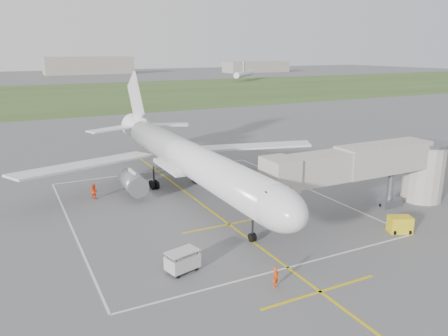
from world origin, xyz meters
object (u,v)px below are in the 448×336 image
jet_bridge (377,167)px  ramp_worker_nose (276,277)px  gpu_unit (400,225)px  baggage_cart (183,261)px  ramp_worker_wing (94,191)px  airliner (187,158)px

jet_bridge → ramp_worker_nose: jet_bridge is taller
jet_bridge → ramp_worker_nose: 20.51m
gpu_unit → baggage_cart: size_ratio=0.88×
jet_bridge → ramp_worker_nose: (-18.23, -8.53, -3.95)m
baggage_cart → ramp_worker_nose: (5.12, -5.23, -0.09)m
jet_bridge → gpu_unit: (-2.29, -5.53, -3.98)m
jet_bridge → baggage_cart: 23.90m
ramp_worker_nose → ramp_worker_wing: (-7.81, 25.96, 0.08)m
jet_bridge → baggage_cart: size_ratio=8.40×
jet_bridge → ramp_worker_wing: jet_bridge is taller
ramp_worker_nose → ramp_worker_wing: bearing=87.7°
gpu_unit → ramp_worker_wing: size_ratio=1.40×
ramp_worker_wing → jet_bridge: bearing=-166.5°
airliner → jet_bridge: 21.22m
gpu_unit → jet_bridge: bearing=91.7°
gpu_unit → airliner: bearing=148.4°
baggage_cart → ramp_worker_wing: size_ratio=1.59×
gpu_unit → baggage_cart: baggage_cart is taller
baggage_cart → ramp_worker_nose: bearing=-60.0°
gpu_unit → baggage_cart: bearing=-161.9°
airliner → ramp_worker_wing: bearing=162.9°
airliner → gpu_unit: bearing=-55.8°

